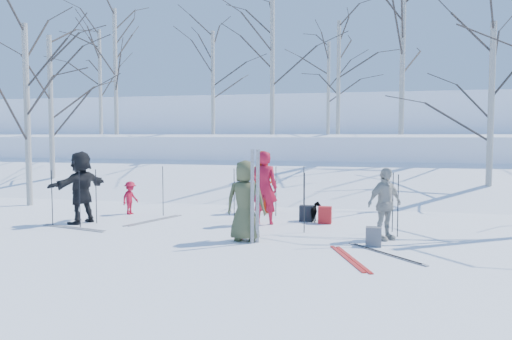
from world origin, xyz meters
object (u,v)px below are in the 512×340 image
(skier_red_north, at_px, (264,188))
(backpack_dark, at_px, (306,213))
(skier_grey_west, at_px, (81,187))
(backpack_grey, at_px, (373,237))
(skier_red_seated, at_px, (130,198))
(dog, at_px, (316,212))
(skier_cream_east, at_px, (385,204))
(skier_olive_center, at_px, (245,201))
(backpack_red, at_px, (325,215))
(skier_redor_behind, at_px, (263,182))

(skier_red_north, relative_size, backpack_dark, 4.48)
(skier_grey_west, relative_size, backpack_grey, 4.70)
(skier_red_seated, xyz_separation_m, skier_grey_west, (-0.51, -1.54, 0.44))
(dog, bearing_deg, skier_cream_east, 126.03)
(skier_cream_east, bearing_deg, skier_red_north, 113.15)
(dog, bearing_deg, backpack_dark, -8.51)
(backpack_grey, bearing_deg, skier_cream_east, 72.76)
(skier_red_seated, height_order, backpack_dark, skier_red_seated)
(skier_olive_center, relative_size, backpack_red, 3.97)
(skier_redor_behind, distance_m, backpack_dark, 1.96)
(backpack_grey, relative_size, backpack_dark, 0.95)
(skier_red_seated, height_order, skier_grey_west, skier_grey_west)
(skier_redor_behind, height_order, skier_grey_west, skier_grey_west)
(skier_red_north, xyz_separation_m, backpack_red, (1.44, 0.43, -0.69))
(skier_redor_behind, bearing_deg, skier_red_north, 141.33)
(skier_grey_west, bearing_deg, skier_red_north, 119.45)
(skier_olive_center, relative_size, skier_red_north, 0.93)
(skier_cream_east, xyz_separation_m, backpack_grey, (-0.21, -0.69, -0.56))
(skier_olive_center, bearing_deg, backpack_grey, -178.46)
(skier_olive_center, bearing_deg, skier_redor_behind, -83.34)
(skier_red_north, relative_size, skier_grey_west, 1.00)
(skier_cream_east, bearing_deg, backpack_red, 86.51)
(skier_olive_center, height_order, skier_red_north, skier_red_north)
(skier_redor_behind, xyz_separation_m, dog, (1.64, -1.21, -0.62))
(skier_red_seated, xyz_separation_m, dog, (5.10, 0.03, -0.21))
(skier_grey_west, xyz_separation_m, backpack_grey, (7.04, -0.96, -0.70))
(skier_red_north, distance_m, skier_redor_behind, 1.91)
(skier_grey_west, relative_size, backpack_red, 4.25)
(dog, bearing_deg, backpack_grey, 113.76)
(skier_red_seated, distance_m, skier_cream_east, 6.98)
(skier_red_north, distance_m, skier_red_seated, 3.98)
(skier_redor_behind, height_order, backpack_dark, skier_redor_behind)
(skier_red_north, xyz_separation_m, skier_grey_west, (-4.42, -0.92, -0.00))
(skier_red_seated, relative_size, backpack_red, 2.16)
(dog, bearing_deg, skier_redor_behind, -42.24)
(skier_grey_west, bearing_deg, backpack_dark, 124.00)
(backpack_red, relative_size, backpack_grey, 1.11)
(skier_red_seated, xyz_separation_m, backpack_grey, (6.53, -2.50, -0.26))
(skier_redor_behind, relative_size, backpack_red, 4.12)
(skier_red_seated, bearing_deg, skier_red_north, -87.23)
(skier_olive_center, relative_size, skier_grey_west, 0.93)
(skier_redor_behind, relative_size, skier_red_seated, 1.90)
(skier_redor_behind, bearing_deg, skier_olive_center, 135.25)
(backpack_red, distance_m, backpack_dark, 0.54)
(skier_red_north, xyz_separation_m, backpack_dark, (0.95, 0.65, -0.70))
(backpack_dark, bearing_deg, dog, -2.81)
(skier_cream_east, distance_m, backpack_grey, 0.91)
(backpack_grey, distance_m, backpack_dark, 3.04)
(skier_redor_behind, distance_m, backpack_grey, 4.88)
(skier_olive_center, bearing_deg, dog, -114.16)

